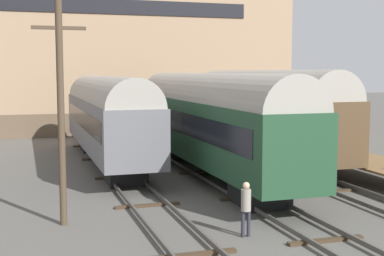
% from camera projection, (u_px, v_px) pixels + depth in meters
% --- Properties ---
extents(ground_plane, '(200.00, 200.00, 0.00)m').
position_uv_depth(ground_plane, '(282.00, 217.00, 19.57)').
color(ground_plane, '#56544F').
extents(track_left, '(2.60, 60.00, 0.26)m').
position_uv_depth(track_left, '(167.00, 224.00, 18.25)').
color(track_left, '#4C4742').
rests_on(track_left, ground).
extents(track_middle, '(2.60, 60.00, 0.26)m').
position_uv_depth(track_middle, '(282.00, 213.00, 19.56)').
color(track_middle, '#4C4742').
rests_on(track_middle, ground).
extents(track_right, '(2.60, 60.00, 0.26)m').
position_uv_depth(track_right, '(382.00, 205.00, 20.86)').
color(track_right, '#4C4742').
rests_on(track_right, ground).
extents(train_car_grey, '(2.90, 17.41, 5.07)m').
position_uv_depth(train_car_grey, '(107.00, 114.00, 30.71)').
color(train_car_grey, black).
rests_on(train_car_grey, ground).
extents(train_car_green, '(2.89, 18.86, 5.25)m').
position_uv_depth(train_car_green, '(209.00, 118.00, 26.95)').
color(train_car_green, black).
rests_on(train_car_green, ground).
extents(train_car_brown, '(3.05, 16.27, 5.41)m').
position_uv_depth(train_car_brown, '(262.00, 110.00, 31.11)').
color(train_car_brown, black).
rests_on(train_car_brown, ground).
extents(person_worker, '(0.32, 0.32, 1.80)m').
position_uv_depth(person_worker, '(246.00, 204.00, 17.14)').
color(person_worker, '#282833').
rests_on(person_worker, ground).
extents(utility_pole, '(1.80, 0.24, 7.70)m').
position_uv_depth(utility_pole, '(61.00, 110.00, 18.19)').
color(utility_pole, '#473828').
rests_on(utility_pole, ground).
extents(warehouse_building, '(32.25, 12.02, 19.31)m').
position_uv_depth(warehouse_building, '(106.00, 25.00, 49.47)').
color(warehouse_building, brown).
rests_on(warehouse_building, ground).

